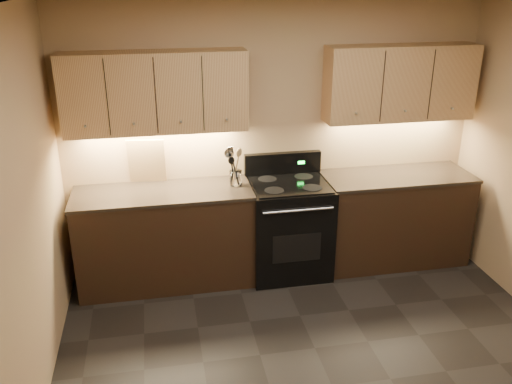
% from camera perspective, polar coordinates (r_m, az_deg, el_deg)
% --- Properties ---
extents(ceiling, '(4.00, 4.00, 0.00)m').
position_cam_1_polar(ceiling, '(3.13, 10.73, 18.64)').
color(ceiling, silver).
rests_on(ceiling, wall_back).
extents(wall_back, '(4.00, 0.04, 2.60)m').
position_cam_1_polar(wall_back, '(5.25, 1.91, 5.89)').
color(wall_back, '#A27C5F').
rests_on(wall_back, ground).
extents(wall_left, '(0.04, 4.00, 2.60)m').
position_cam_1_polar(wall_left, '(3.38, -24.81, -5.87)').
color(wall_left, '#A27C5F').
rests_on(wall_left, ground).
extents(counter_left, '(1.62, 0.62, 0.93)m').
position_cam_1_polar(counter_left, '(5.16, -9.50, -4.71)').
color(counter_left, black).
rests_on(counter_left, ground).
extents(counter_right, '(1.46, 0.62, 0.93)m').
position_cam_1_polar(counter_right, '(5.65, 14.25, -2.65)').
color(counter_right, black).
rests_on(counter_right, ground).
extents(stove, '(0.76, 0.68, 1.14)m').
position_cam_1_polar(stove, '(5.28, 3.41, -3.63)').
color(stove, black).
rests_on(stove, ground).
extents(upper_cab_left, '(1.60, 0.30, 0.70)m').
position_cam_1_polar(upper_cab_left, '(4.86, -10.56, 10.27)').
color(upper_cab_left, tan).
rests_on(upper_cab_left, wall_back).
extents(upper_cab_right, '(1.44, 0.30, 0.70)m').
position_cam_1_polar(upper_cab_right, '(5.38, 14.94, 11.04)').
color(upper_cab_right, tan).
rests_on(upper_cab_right, wall_back).
extents(outlet_plate, '(0.08, 0.01, 0.12)m').
position_cam_1_polar(outlet_plate, '(5.18, -12.28, 3.07)').
color(outlet_plate, '#B2B5BA').
rests_on(outlet_plate, wall_back).
extents(utensil_crock, '(0.15, 0.15, 0.14)m').
position_cam_1_polar(utensil_crock, '(5.03, -2.14, 1.45)').
color(utensil_crock, white).
rests_on(utensil_crock, counter_left).
extents(cutting_board, '(0.35, 0.14, 0.43)m').
position_cam_1_polar(cutting_board, '(5.13, -11.42, 3.23)').
color(cutting_board, tan).
rests_on(cutting_board, counter_left).
extents(wooden_spoon, '(0.13, 0.07, 0.34)m').
position_cam_1_polar(wooden_spoon, '(4.97, -2.46, 2.65)').
color(wooden_spoon, tan).
rests_on(wooden_spoon, utensil_crock).
extents(black_spoon, '(0.10, 0.15, 0.30)m').
position_cam_1_polar(black_spoon, '(5.02, -2.36, 2.59)').
color(black_spoon, black).
rests_on(black_spoon, utensil_crock).
extents(black_turner, '(0.17, 0.13, 0.35)m').
position_cam_1_polar(black_turner, '(4.96, -1.90, 2.64)').
color(black_turner, black).
rests_on(black_turner, utensil_crock).
extents(steel_spatula, '(0.17, 0.12, 0.40)m').
position_cam_1_polar(steel_spatula, '(4.99, -1.92, 3.03)').
color(steel_spatula, silver).
rests_on(steel_spatula, utensil_crock).
extents(steel_skimmer, '(0.20, 0.10, 0.35)m').
position_cam_1_polar(steel_skimmer, '(4.99, -1.68, 2.77)').
color(steel_skimmer, silver).
rests_on(steel_skimmer, utensil_crock).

